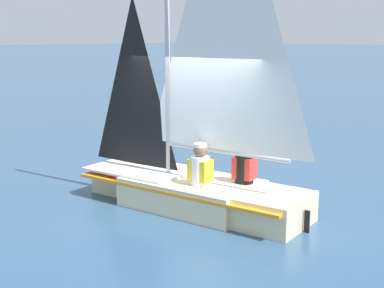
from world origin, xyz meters
TOP-DOWN VIEW (x-y plane):
  - ground_plane at (0.00, 0.00)m, footprint 260.00×260.00m
  - sailboat_main at (-0.01, 0.07)m, footprint 2.03×4.14m
  - sailor_helm at (0.16, 0.35)m, footprint 0.35×0.38m
  - sailor_crew at (-0.46, 0.75)m, footprint 0.35×0.38m

SIDE VIEW (x-z plane):
  - ground_plane at x=0.00m, z-range 0.00..0.00m
  - sailor_helm at x=0.16m, z-range 0.05..1.21m
  - sailor_crew at x=-0.46m, z-range 0.05..1.21m
  - sailboat_main at x=-0.01m, z-range -2.01..3.71m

